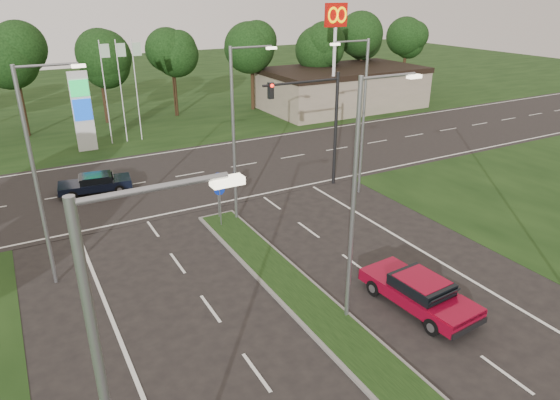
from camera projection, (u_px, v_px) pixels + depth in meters
verge_far at (91, 96)px, 57.99m from camera, size 160.00×50.00×0.02m
cross_road at (176, 177)px, 33.02m from camera, size 160.00×12.00×0.02m
median_kerb at (362, 354)px, 16.88m from camera, size 2.00×26.00×0.12m
commercial_building at (342, 88)px, 51.74m from camera, size 16.00×9.00×4.00m
streetlight_median_near at (359, 192)px, 16.99m from camera, size 2.53×0.22×9.00m
streetlight_median_far at (237, 127)px, 25.04m from camera, size 2.53×0.22×9.00m
streetlight_left_far at (39, 168)px, 19.28m from camera, size 2.53×0.22×9.00m
streetlight_right_far at (361, 110)px, 28.53m from camera, size 2.53×0.22×9.00m
traffic_signal at (318, 114)px, 29.59m from camera, size 5.10×0.42×7.00m
median_signs at (219, 190)px, 26.23m from camera, size 1.16×1.76×2.38m
gas_pylon at (85, 109)px, 37.37m from camera, size 5.80×1.26×8.00m
mcdonalds_sign at (335, 32)px, 44.38m from camera, size 2.20×0.47×10.40m
treeline_far at (112, 47)px, 43.24m from camera, size 6.00×6.00×9.90m
red_sedan at (419, 291)px, 19.25m from camera, size 2.28×4.85×1.30m
navy_sedan at (95, 183)px, 30.26m from camera, size 4.36×2.25×1.15m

